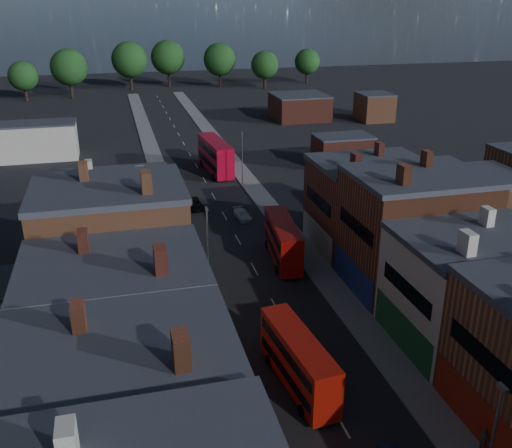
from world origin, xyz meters
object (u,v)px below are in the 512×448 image
bus_0 (298,360)px  ped_1 (240,406)px  bus_1 (283,240)px  car_2 (194,204)px  ped_3 (484,439)px  bus_2 (215,155)px  car_3 (242,215)px

bus_0 → ped_1: size_ratio=6.43×
bus_1 → car_2: 19.75m
bus_0 → ped_3: size_ratio=6.09×
bus_0 → bus_2: (4.13, 55.09, 0.58)m
car_2 → ped_1: ped_1 is taller
bus_1 → bus_2: size_ratio=0.85×
bus_2 → bus_1: bearing=-93.0°
car_2 → car_3: size_ratio=1.19×
car_2 → ped_3: size_ratio=2.87×
car_3 → ped_1: ped_1 is taller
bus_0 → bus_2: bearing=79.7°
bus_1 → bus_2: bus_2 is taller
ped_1 → ped_3: (14.17, -6.84, 0.04)m
bus_2 → ped_3: bearing=-90.0°
bus_2 → car_2: bus_2 is taller
bus_1 → ped_1: (-9.97, -23.12, -1.51)m
ped_1 → car_2: bearing=-117.7°
ped_3 → car_2: bearing=7.8°
ped_3 → bus_2: bearing=-0.6°
car_2 → car_3: (5.48, -5.46, -0.08)m
bus_1 → car_2: bus_1 is taller
bus_0 → ped_3: bus_0 is taller
car_2 → ped_3: 49.64m
ped_1 → ped_3: size_ratio=0.95×
bus_2 → car_3: 21.35m
car_3 → ped_1: bearing=-108.8°
bus_1 → ped_3: (4.20, -29.97, -1.47)m
car_3 → ped_3: bearing=-88.0°
bus_0 → ped_1: bus_0 is taller
bus_1 → bus_2: (-0.99, 34.19, 0.45)m
ped_3 → car_3: bearing=2.3°
car_3 → car_2: bearing=129.6°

